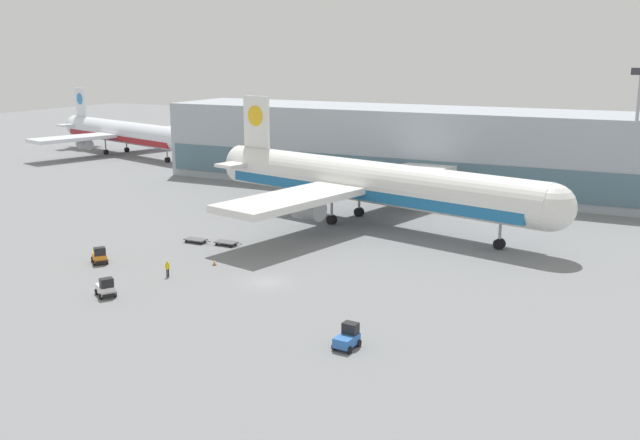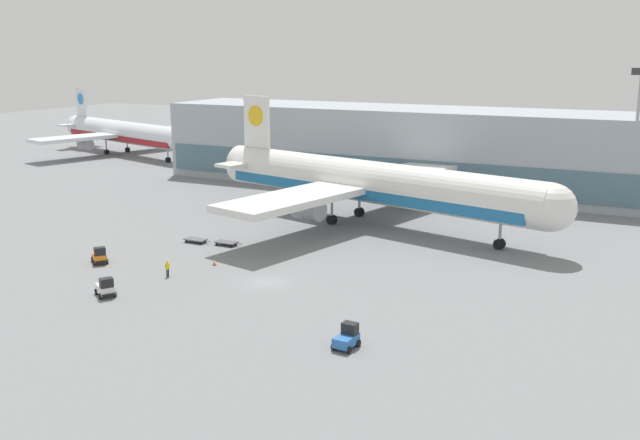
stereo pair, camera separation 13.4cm
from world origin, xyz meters
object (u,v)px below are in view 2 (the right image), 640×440
at_px(airplane_distant, 123,133).
at_px(baggage_dolly_second, 226,242).
at_px(baggage_tug_foreground, 106,288).
at_px(light_mast, 636,131).
at_px(traffic_cone_near, 214,262).
at_px(baggage_dolly_lead, 196,240).
at_px(baggage_tug_mid, 100,256).
at_px(baggage_tug_far, 347,338).
at_px(airplane_main, 365,183).
at_px(ground_crew_near, 167,267).

xyz_separation_m(airplane_distant, baggage_dolly_second, (66.61, -57.48, -4.70)).
xyz_separation_m(baggage_tug_foreground, baggage_dolly_second, (0.16, 21.29, -0.49)).
relative_size(light_mast, traffic_cone_near, 28.73).
height_order(baggage_tug_foreground, baggage_dolly_lead, baggage_tug_foreground).
bearing_deg(baggage_tug_foreground, baggage_dolly_second, 122.64).
xyz_separation_m(light_mast, baggage_tug_mid, (-52.89, -53.09, -11.63)).
bearing_deg(baggage_tug_far, baggage_dolly_second, 54.92).
relative_size(light_mast, baggage_dolly_lead, 5.79).
bearing_deg(baggage_dolly_second, baggage_dolly_lead, -172.17).
bearing_deg(airplane_main, traffic_cone_near, -92.50).
bearing_deg(baggage_tug_far, baggage_dolly_lead, 59.75).
relative_size(light_mast, baggage_dolly_second, 5.79).
bearing_deg(baggage_tug_far, ground_crew_near, 75.81).
distance_m(airplane_main, baggage_tug_foreground, 41.44).
relative_size(baggage_tug_foreground, ground_crew_near, 1.53).
height_order(baggage_dolly_lead, ground_crew_near, ground_crew_near).
distance_m(airplane_distant, baggage_tug_mid, 91.20).
xyz_separation_m(baggage_tug_mid, baggage_tug_far, (35.20, -9.39, 0.00)).
bearing_deg(baggage_dolly_lead, airplane_distant, 137.12).
distance_m(baggage_dolly_lead, baggage_dolly_second, 4.27).
distance_m(airplane_distant, baggage_dolly_second, 88.11).
bearing_deg(airplane_distant, ground_crew_near, -28.85).
distance_m(airplane_main, baggage_dolly_second, 22.08).
bearing_deg(baggage_tug_foreground, traffic_cone_near, 107.96).
bearing_deg(baggage_tug_mid, baggage_dolly_lead, 109.28).
height_order(light_mast, ground_crew_near, light_mast).
xyz_separation_m(baggage_dolly_second, ground_crew_near, (1.44, -13.56, 0.70)).
distance_m(ground_crew_near, traffic_cone_near, 6.19).
bearing_deg(traffic_cone_near, ground_crew_near, -109.50).
height_order(airplane_main, airplane_distant, airplane_main).
bearing_deg(baggage_tug_far, traffic_cone_near, 62.73).
height_order(airplane_distant, ground_crew_near, airplane_distant).
relative_size(baggage_tug_far, baggage_dolly_lead, 0.69).
bearing_deg(light_mast, ground_crew_near, -128.46).
bearing_deg(baggage_tug_mid, baggage_dolly_second, 95.24).
height_order(airplane_main, traffic_cone_near, airplane_main).
xyz_separation_m(baggage_dolly_lead, ground_crew_near, (5.67, -12.98, 0.70)).
distance_m(baggage_dolly_lead, ground_crew_near, 14.19).
height_order(airplane_main, baggage_tug_mid, airplane_main).
bearing_deg(ground_crew_near, airplane_main, 177.33).
relative_size(baggage_tug_mid, ground_crew_near, 1.52).
relative_size(baggage_dolly_lead, ground_crew_near, 2.01).
height_order(baggage_dolly_lead, traffic_cone_near, traffic_cone_near).
relative_size(airplane_main, baggage_tug_mid, 20.48).
distance_m(airplane_distant, traffic_cone_near, 95.89).
bearing_deg(light_mast, baggage_tug_far, -105.81).
bearing_deg(light_mast, airplane_main, -146.39).
relative_size(airplane_main, airplane_distant, 1.16).
height_order(light_mast, baggage_dolly_second, light_mast).
bearing_deg(ground_crew_near, baggage_tug_far, 85.09).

